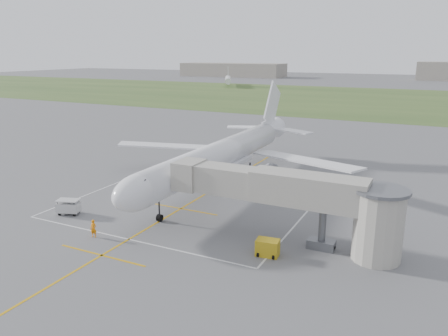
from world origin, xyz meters
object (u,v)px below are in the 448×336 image
at_px(airliner, 221,155).
at_px(baggage_cart, 69,207).
at_px(gpu_unit, 268,248).
at_px(ramp_worker_nose, 93,229).
at_px(ramp_worker_wing, 156,175).
at_px(jet_bridge, 300,199).

xyz_separation_m(airliner, baggage_cart, (-10.78, -18.08, -3.49)).
xyz_separation_m(gpu_unit, ramp_worker_nose, (-17.44, -3.93, 0.15)).
bearing_deg(baggage_cart, airliner, 39.87).
height_order(airliner, ramp_worker_nose, airliner).
height_order(airliner, gpu_unit, airliner).
xyz_separation_m(airliner, gpu_unit, (13.88, -17.92, -3.62)).
xyz_separation_m(airliner, ramp_worker_wing, (-9.81, -1.90, -3.61)).
distance_m(airliner, baggage_cart, 21.34).
bearing_deg(ramp_worker_nose, airliner, 67.31).
bearing_deg(airliner, ramp_worker_wing, -169.03).
bearing_deg(jet_bridge, baggage_cart, -171.77).
relative_size(gpu_unit, ramp_worker_wing, 1.43).
relative_size(jet_bridge, baggage_cart, 8.12).
height_order(airliner, jet_bridge, airliner).
bearing_deg(baggage_cart, ramp_worker_nose, -46.88).
relative_size(baggage_cart, ramp_worker_wing, 1.85).
xyz_separation_m(gpu_unit, baggage_cart, (-24.66, -0.16, 0.12)).
relative_size(jet_bridge, ramp_worker_wing, 15.02).
bearing_deg(ramp_worker_wing, gpu_unit, -149.35).
xyz_separation_m(ramp_worker_nose, ramp_worker_wing, (-6.25, 19.95, -0.14)).
distance_m(airliner, gpu_unit, 22.96).
relative_size(airliner, gpu_unit, 20.97).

